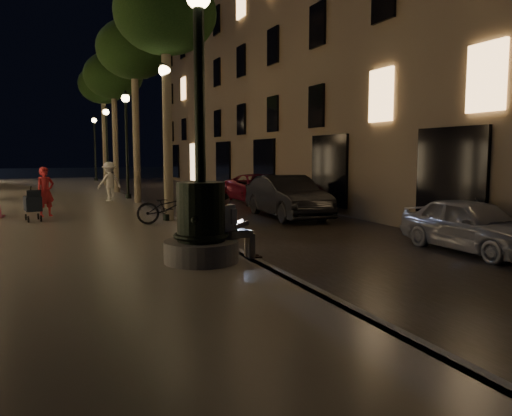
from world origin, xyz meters
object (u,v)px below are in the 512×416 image
lamp_curb_d (95,140)px  car_third (258,188)px  lamp_curb_a (166,119)px  tree_second (134,51)px  fountain_lamppost (201,208)px  tree_third (113,77)px  lamp_curb_b (126,131)px  bicycle (170,207)px  car_front (472,225)px  pedestrian_red (45,192)px  tree_far (103,85)px  car_second (287,197)px  stroller (33,204)px  lamp_curb_c (107,136)px  tree_near (165,15)px  pedestrian_white (109,181)px  seated_man_laptop (232,224)px

lamp_curb_d → car_third: size_ratio=1.04×
lamp_curb_a → tree_second: bearing=89.0°
fountain_lamppost → tree_third: (0.70, 18.00, 4.93)m
lamp_curb_b → bicycle: 9.10m
lamp_curb_d → car_front: (5.50, -30.50, -2.62)m
pedestrian_red → bicycle: 4.60m
tree_second → car_third: bearing=-0.7°
tree_second → lamp_curb_b: bearing=92.9°
tree_third → bicycle: (-0.10, -12.74, -5.45)m
tree_second → car_third: size_ratio=1.60×
tree_far → car_second: tree_far is taller
tree_third → lamp_curb_d: bearing=90.0°
stroller → car_second: bearing=-14.7°
lamp_curb_b → lamp_curb_c: bearing=90.0°
fountain_lamppost → car_front: 6.25m
car_second → bicycle: car_second is taller
tree_near → lamp_curb_c: tree_near is taller
tree_near → stroller: 6.84m
lamp_curb_a → tree_near: bearing=0.0°
tree_near → stroller: (-3.81, 1.38, -5.51)m
car_front → pedestrian_red: size_ratio=2.25×
lamp_curb_d → stroller: (-3.76, -22.62, -2.51)m
tree_near → pedestrian_red: size_ratio=4.57×
tree_second → lamp_curb_b: (-0.10, 2.00, -3.10)m
tree_second → car_third: 7.85m
tree_far → tree_near: bearing=-90.1°
lamp_curb_c → stroller: 15.30m
lamp_curb_b → pedestrian_white: 2.55m
tree_far → car_front: 25.76m
fountain_lamppost → seated_man_laptop: bearing=-0.0°
car_second → tree_near: bearing=-170.6°
seated_man_laptop → tree_near: size_ratio=0.18×
fountain_lamppost → pedestrian_white: bearing=90.9°
lamp_curb_d → pedestrian_white: (-0.90, -16.93, -2.20)m
seated_man_laptop → car_front: size_ratio=0.36×
stroller → car_second: size_ratio=0.24×
seated_man_laptop → lamp_curb_a: 6.44m
fountain_lamppost → tree_third: 18.68m
lamp_curb_b → car_front: (5.50, -14.50, -2.62)m
car_front → car_third: car_third is taller
tree_near → tree_third: tree_near is taller
tree_second → pedestrian_white: (-1.00, 1.07, -5.30)m
lamp_curb_a → lamp_curb_c: same height
tree_far → stroller: tree_far is taller
fountain_lamppost → pedestrian_white: size_ratio=3.12×
lamp_curb_a → pedestrian_red: size_ratio=3.01×
tree_second → lamp_curb_a: 6.75m
pedestrian_red → car_third: bearing=-7.3°
tree_third → pedestrian_white: (-0.90, -4.93, -5.10)m
fountain_lamppost → tree_second: size_ratio=0.70×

